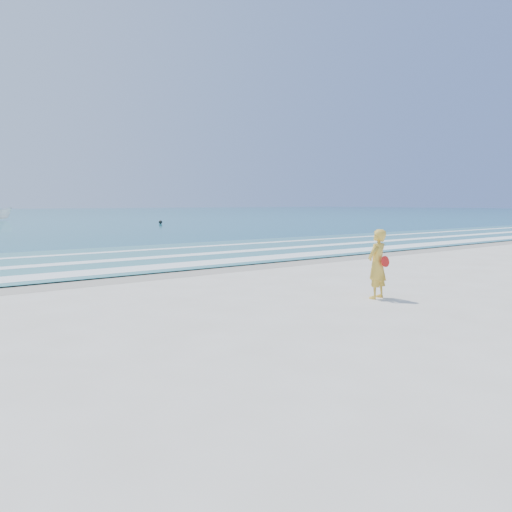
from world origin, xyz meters
TOP-DOWN VIEW (x-y plane):
  - ground at (0.00, 0.00)m, footprint 400.00×400.00m
  - wet_sand at (0.00, 9.00)m, footprint 400.00×2.40m
  - shallow at (0.00, 14.00)m, footprint 400.00×10.00m
  - foam_near at (0.00, 10.30)m, footprint 400.00×1.40m
  - foam_mid at (0.00, 13.20)m, footprint 400.00×0.90m
  - foam_far at (0.00, 16.50)m, footprint 400.00×0.60m
  - buoy at (16.53, 43.41)m, footprint 0.40×0.40m
  - woman at (1.99, 1.97)m, footprint 0.68×0.51m

SIDE VIEW (x-z plane):
  - ground at x=0.00m, z-range 0.00..0.00m
  - wet_sand at x=0.00m, z-range 0.00..0.00m
  - shallow at x=0.00m, z-range 0.04..0.05m
  - foam_near at x=0.00m, z-range 0.05..0.06m
  - foam_mid at x=0.00m, z-range 0.05..0.06m
  - foam_far at x=0.00m, z-range 0.05..0.06m
  - buoy at x=16.53m, z-range 0.04..0.44m
  - woman at x=1.99m, z-range 0.00..1.68m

